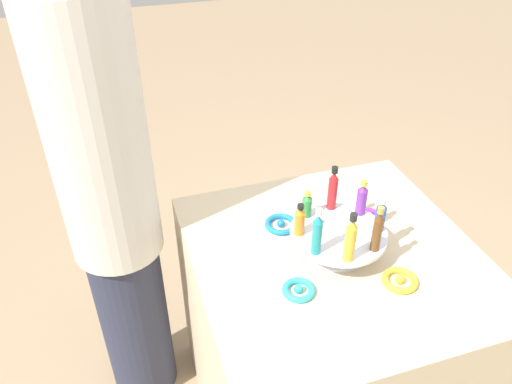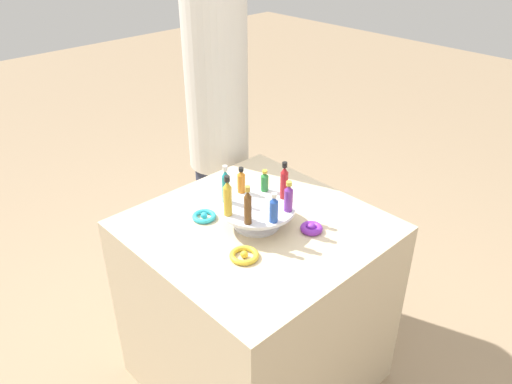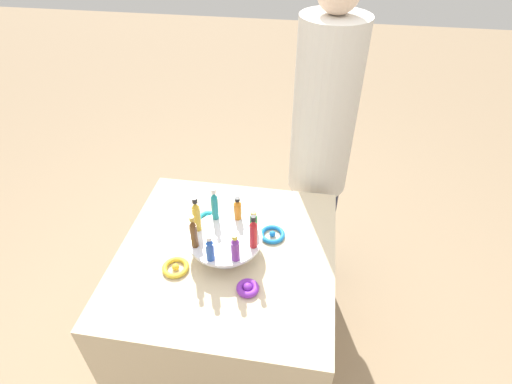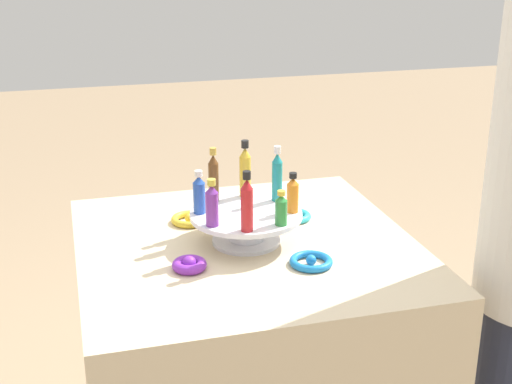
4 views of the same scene
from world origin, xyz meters
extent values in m
cube|color=beige|center=(0.00, 0.00, 0.40)|extent=(0.84, 0.84, 0.80)
cylinder|color=silver|center=(0.00, 0.00, 0.80)|extent=(0.17, 0.17, 0.01)
cylinder|color=silver|center=(0.00, 0.00, 0.84)|extent=(0.09, 0.09, 0.06)
cylinder|color=silver|center=(0.00, 0.00, 0.87)|extent=(0.28, 0.28, 0.01)
cylinder|color=#702D93|center=(-0.06, 0.10, 0.92)|extent=(0.03, 0.03, 0.08)
cone|color=#702D93|center=(-0.06, 0.10, 0.97)|extent=(0.03, 0.03, 0.02)
cylinder|color=gold|center=(-0.06, 0.10, 0.99)|extent=(0.02, 0.02, 0.02)
cylinder|color=#B21E23|center=(-0.11, 0.03, 0.93)|extent=(0.03, 0.03, 0.10)
cone|color=#B21E23|center=(-0.11, 0.03, 0.99)|extent=(0.03, 0.03, 0.02)
cylinder|color=black|center=(-0.11, 0.03, 1.02)|extent=(0.02, 0.02, 0.02)
cylinder|color=#288438|center=(-0.10, -0.06, 0.91)|extent=(0.03, 0.03, 0.06)
cone|color=#288438|center=(-0.10, -0.06, 0.95)|extent=(0.03, 0.03, 0.01)
cylinder|color=gold|center=(-0.10, -0.06, 0.96)|extent=(0.02, 0.02, 0.01)
cylinder|color=orange|center=(-0.03, -0.11, 0.92)|extent=(0.03, 0.03, 0.07)
cone|color=orange|center=(-0.03, -0.11, 0.96)|extent=(0.03, 0.03, 0.02)
cylinder|color=black|center=(-0.03, -0.11, 0.97)|extent=(0.02, 0.02, 0.01)
cylinder|color=teal|center=(0.06, -0.10, 0.93)|extent=(0.03, 0.03, 0.11)
cone|color=teal|center=(0.06, -0.10, 0.99)|extent=(0.03, 0.03, 0.02)
cylinder|color=silver|center=(0.06, -0.10, 1.02)|extent=(0.02, 0.02, 0.02)
cylinder|color=gold|center=(0.11, -0.03, 0.93)|extent=(0.03, 0.03, 0.11)
cone|color=gold|center=(0.11, -0.03, 1.00)|extent=(0.03, 0.03, 0.02)
cylinder|color=black|center=(0.11, -0.03, 1.02)|extent=(0.02, 0.02, 0.02)
cylinder|color=brown|center=(0.10, 0.06, 0.93)|extent=(0.03, 0.03, 0.10)
cone|color=brown|center=(0.10, 0.06, 0.99)|extent=(0.03, 0.03, 0.02)
cylinder|color=#B79338|center=(0.10, 0.06, 1.01)|extent=(0.02, 0.02, 0.02)
cylinder|color=#234CAD|center=(0.03, 0.11, 0.92)|extent=(0.03, 0.03, 0.08)
cone|color=#234CAD|center=(0.03, 0.11, 0.97)|extent=(0.03, 0.03, 0.02)
cylinder|color=silver|center=(0.03, 0.11, 0.98)|extent=(0.02, 0.02, 0.01)
torus|color=gold|center=(0.17, 0.11, 0.81)|extent=(0.10, 0.10, 0.02)
sphere|color=gold|center=(0.17, 0.11, 0.81)|extent=(0.03, 0.03, 0.03)
torus|color=purple|center=(-0.11, 0.17, 0.81)|extent=(0.08, 0.08, 0.02)
sphere|color=purple|center=(-0.11, 0.17, 0.81)|extent=(0.03, 0.03, 0.03)
torus|color=blue|center=(-0.17, -0.11, 0.81)|extent=(0.10, 0.10, 0.02)
sphere|color=blue|center=(-0.17, -0.11, 0.81)|extent=(0.03, 0.03, 0.03)
torus|color=#2DB7CC|center=(0.11, -0.17, 0.81)|extent=(0.09, 0.09, 0.02)
sphere|color=#2DB7CC|center=(0.11, -0.17, 0.81)|extent=(0.03, 0.03, 0.03)
cylinder|color=#282D42|center=(-0.33, -0.62, 0.36)|extent=(0.24, 0.24, 0.71)
cylinder|color=beige|center=(-0.33, -0.62, 1.12)|extent=(0.29, 0.29, 0.81)
camera|label=1|loc=(0.99, -0.57, 1.80)|focal=35.00mm
camera|label=2|loc=(1.05, 1.11, 1.83)|focal=35.00mm
camera|label=3|loc=(-0.28, 1.03, 1.96)|focal=28.00mm
camera|label=4|loc=(-1.60, 0.41, 1.54)|focal=50.00mm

